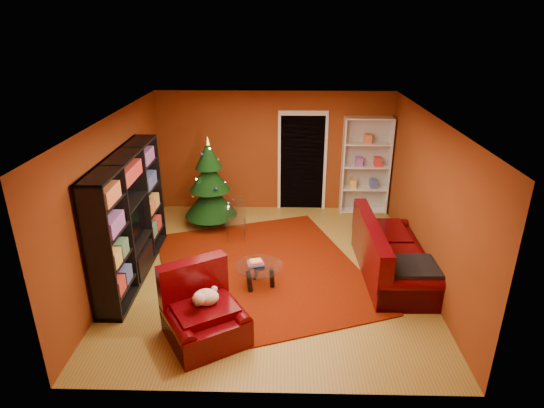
{
  "coord_description": "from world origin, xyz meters",
  "views": [
    {
      "loc": [
        0.17,
        -6.75,
        4.0
      ],
      "look_at": [
        0.0,
        0.4,
        1.05
      ],
      "focal_mm": 30.0,
      "sensor_mm": 36.0,
      "label": 1
    }
  ],
  "objects_px": {
    "gift_box_red": "(216,204)",
    "white_bookshelf": "(366,166)",
    "gift_box_teal": "(207,214)",
    "media_unit": "(129,218)",
    "coffee_table": "(259,276)",
    "christmas_tree": "(210,183)",
    "dog": "(206,297)",
    "acrylic_chair": "(236,222)",
    "sofa": "(394,249)",
    "rug": "(261,270)",
    "armchair": "(205,313)"
  },
  "relations": [
    {
      "from": "dog",
      "to": "acrylic_chair",
      "type": "height_order",
      "value": "acrylic_chair"
    },
    {
      "from": "rug",
      "to": "acrylic_chair",
      "type": "xyz_separation_m",
      "value": [
        -0.53,
        1.14,
        0.38
      ]
    },
    {
      "from": "rug",
      "to": "coffee_table",
      "type": "bearing_deg",
      "value": -90.43
    },
    {
      "from": "white_bookshelf",
      "to": "rug",
      "type": "bearing_deg",
      "value": -129.05
    },
    {
      "from": "dog",
      "to": "acrylic_chair",
      "type": "distance_m",
      "value": 2.86
    },
    {
      "from": "media_unit",
      "to": "white_bookshelf",
      "type": "relative_size",
      "value": 1.25
    },
    {
      "from": "christmas_tree",
      "to": "white_bookshelf",
      "type": "relative_size",
      "value": 0.88
    },
    {
      "from": "dog",
      "to": "sofa",
      "type": "relative_size",
      "value": 0.18
    },
    {
      "from": "media_unit",
      "to": "dog",
      "type": "distance_m",
      "value": 2.19
    },
    {
      "from": "dog",
      "to": "sofa",
      "type": "xyz_separation_m",
      "value": [
        2.83,
        1.64,
        -0.13
      ]
    },
    {
      "from": "gift_box_teal",
      "to": "gift_box_red",
      "type": "bearing_deg",
      "value": 80.53
    },
    {
      "from": "white_bookshelf",
      "to": "sofa",
      "type": "relative_size",
      "value": 0.97
    },
    {
      "from": "gift_box_red",
      "to": "white_bookshelf",
      "type": "bearing_deg",
      "value": -0.35
    },
    {
      "from": "armchair",
      "to": "christmas_tree",
      "type": "bearing_deg",
      "value": 65.94
    },
    {
      "from": "white_bookshelf",
      "to": "sofa",
      "type": "distance_m",
      "value": 2.73
    },
    {
      "from": "media_unit",
      "to": "gift_box_red",
      "type": "xyz_separation_m",
      "value": [
        0.96,
        2.77,
        -0.91
      ]
    },
    {
      "from": "rug",
      "to": "media_unit",
      "type": "xyz_separation_m",
      "value": [
        -2.1,
        -0.15,
        1.02
      ]
    },
    {
      "from": "gift_box_teal",
      "to": "media_unit",
      "type": "bearing_deg",
      "value": -111.51
    },
    {
      "from": "rug",
      "to": "gift_box_red",
      "type": "bearing_deg",
      "value": 113.47
    },
    {
      "from": "sofa",
      "to": "media_unit",
      "type": "bearing_deg",
      "value": 89.76
    },
    {
      "from": "christmas_tree",
      "to": "armchair",
      "type": "relative_size",
      "value": 1.82
    },
    {
      "from": "gift_box_red",
      "to": "dog",
      "type": "height_order",
      "value": "dog"
    },
    {
      "from": "white_bookshelf",
      "to": "gift_box_red",
      "type": "bearing_deg",
      "value": 179.9
    },
    {
      "from": "christmas_tree",
      "to": "white_bookshelf",
      "type": "xyz_separation_m",
      "value": [
        3.23,
        0.8,
        0.13
      ]
    },
    {
      "from": "white_bookshelf",
      "to": "dog",
      "type": "height_order",
      "value": "white_bookshelf"
    },
    {
      "from": "coffee_table",
      "to": "white_bookshelf",
      "type": "bearing_deg",
      "value": 55.52
    },
    {
      "from": "coffee_table",
      "to": "acrylic_chair",
      "type": "distance_m",
      "value": 1.73
    },
    {
      "from": "dog",
      "to": "acrylic_chair",
      "type": "relative_size",
      "value": 0.52
    },
    {
      "from": "gift_box_teal",
      "to": "coffee_table",
      "type": "xyz_separation_m",
      "value": [
        1.23,
        -2.55,
        0.05
      ]
    },
    {
      "from": "white_bookshelf",
      "to": "dog",
      "type": "relative_size",
      "value": 5.39
    },
    {
      "from": "sofa",
      "to": "coffee_table",
      "type": "bearing_deg",
      "value": 99.82
    },
    {
      "from": "media_unit",
      "to": "sofa",
      "type": "relative_size",
      "value": 1.21
    },
    {
      "from": "sofa",
      "to": "acrylic_chair",
      "type": "height_order",
      "value": "sofa"
    },
    {
      "from": "media_unit",
      "to": "sofa",
      "type": "bearing_deg",
      "value": 0.65
    },
    {
      "from": "media_unit",
      "to": "white_bookshelf",
      "type": "distance_m",
      "value": 5.04
    },
    {
      "from": "gift_box_red",
      "to": "dog",
      "type": "distance_m",
      "value": 4.39
    },
    {
      "from": "rug",
      "to": "gift_box_teal",
      "type": "xyz_separation_m",
      "value": [
        -1.23,
        2.05,
        0.14
      ]
    },
    {
      "from": "christmas_tree",
      "to": "gift_box_red",
      "type": "xyz_separation_m",
      "value": [
        -0.03,
        0.82,
        -0.8
      ]
    },
    {
      "from": "dog",
      "to": "coffee_table",
      "type": "height_order",
      "value": "dog"
    },
    {
      "from": "white_bookshelf",
      "to": "dog",
      "type": "xyz_separation_m",
      "value": [
        -2.76,
        -4.31,
        -0.44
      ]
    },
    {
      "from": "christmas_tree",
      "to": "dog",
      "type": "xyz_separation_m",
      "value": [
        0.47,
        -3.52,
        -0.32
      ]
    },
    {
      "from": "media_unit",
      "to": "christmas_tree",
      "type": "relative_size",
      "value": 1.41
    },
    {
      "from": "rug",
      "to": "media_unit",
      "type": "bearing_deg",
      "value": -175.95
    },
    {
      "from": "gift_box_teal",
      "to": "dog",
      "type": "relative_size",
      "value": 0.74
    },
    {
      "from": "rug",
      "to": "white_bookshelf",
      "type": "distance_m",
      "value": 3.51
    },
    {
      "from": "media_unit",
      "to": "coffee_table",
      "type": "xyz_separation_m",
      "value": [
        2.09,
        -0.35,
        -0.83
      ]
    },
    {
      "from": "christmas_tree",
      "to": "coffee_table",
      "type": "xyz_separation_m",
      "value": [
        1.1,
        -2.31,
        -0.72
      ]
    },
    {
      "from": "christmas_tree",
      "to": "gift_box_red",
      "type": "bearing_deg",
      "value": 92.29
    },
    {
      "from": "gift_box_red",
      "to": "christmas_tree",
      "type": "bearing_deg",
      "value": -87.71
    },
    {
      "from": "media_unit",
      "to": "acrylic_chair",
      "type": "height_order",
      "value": "media_unit"
    }
  ]
}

